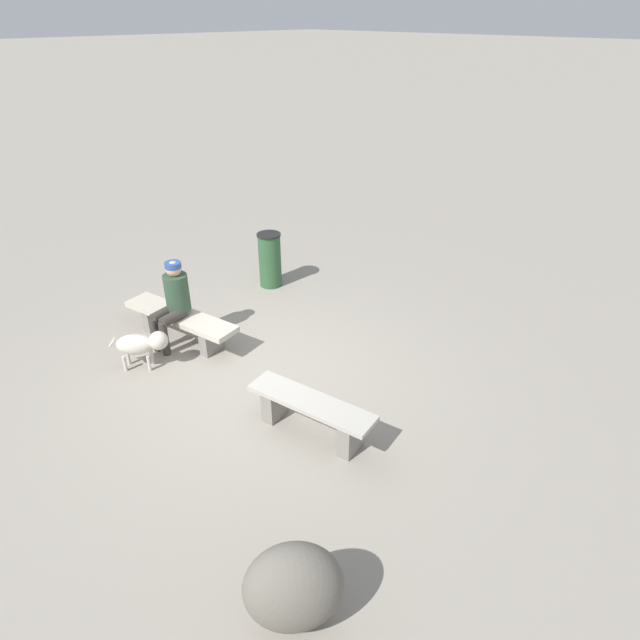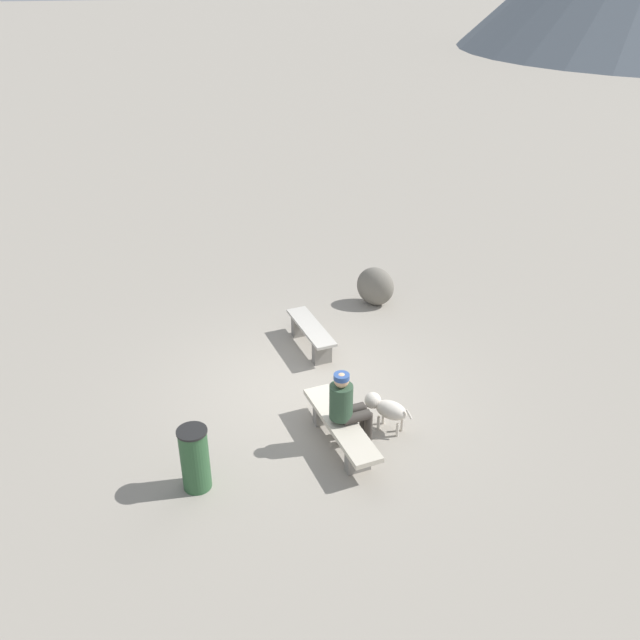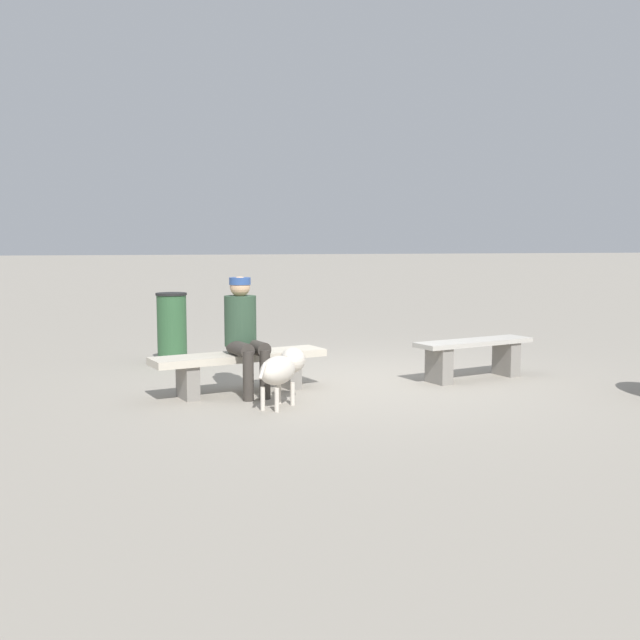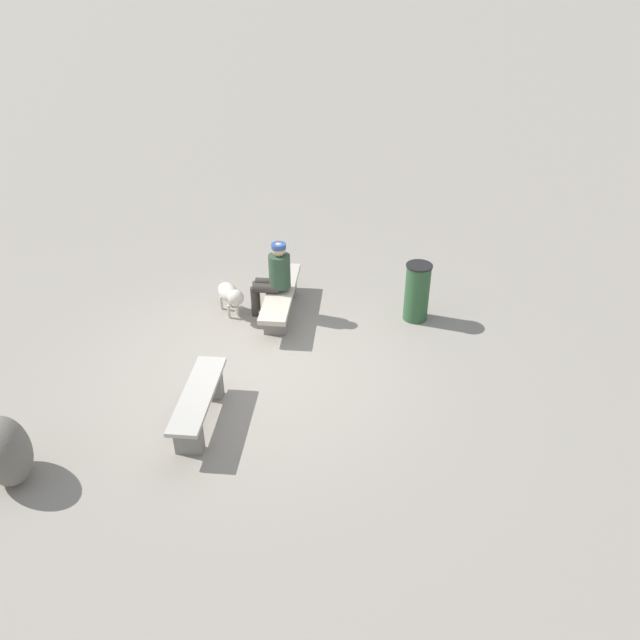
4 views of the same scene
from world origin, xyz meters
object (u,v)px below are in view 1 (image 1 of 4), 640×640
object	(u,v)px
dog	(142,344)
boulder	(294,587)
bench_left	(311,412)
seated_person	(173,299)
trash_bin	(270,260)
bench_right	(181,321)

from	to	relation	value
dog	boulder	bearing A→B (deg)	-59.37
bench_left	seated_person	distance (m)	2.76
seated_person	boulder	bearing A→B (deg)	148.18
dog	trash_bin	bearing A→B (deg)	58.11
seated_person	dog	size ratio (longest dim) A/B	1.98
bench_right	boulder	world-z (taller)	boulder
seated_person	dog	distance (m)	0.78
trash_bin	boulder	size ratio (longest dim) A/B	1.18
bench_right	bench_left	bearing A→B (deg)	167.05
trash_bin	bench_right	bearing A→B (deg)	101.97
bench_left	trash_bin	size ratio (longest dim) A/B	1.65
bench_right	trash_bin	distance (m)	2.13
seated_person	trash_bin	world-z (taller)	seated_person
bench_right	dog	size ratio (longest dim) A/B	3.10
bench_left	dog	world-z (taller)	dog
dog	boulder	distance (m)	4.05
trash_bin	bench_left	bearing A→B (deg)	145.63
boulder	bench_left	bearing A→B (deg)	-48.28
bench_right	dog	bearing A→B (deg)	97.67
seated_person	trash_bin	size ratio (longest dim) A/B	1.31
bench_right	seated_person	bearing A→B (deg)	95.76
bench_left	seated_person	world-z (taller)	seated_person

